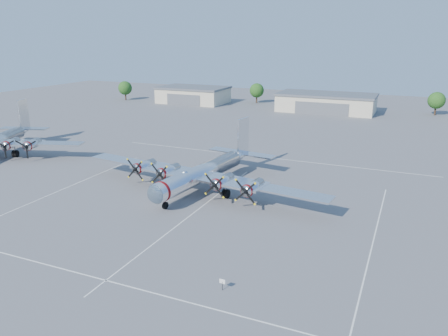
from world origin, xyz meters
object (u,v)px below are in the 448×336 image
at_px(main_bomber_b29, 205,189).
at_px(bomber_west, 0,155).
at_px(info_placard, 222,282).
at_px(hangar_west, 193,95).
at_px(tree_west, 257,90).
at_px(hangar_center, 326,102).
at_px(tree_east, 437,100).
at_px(tree_far_west, 125,88).

relative_size(main_bomber_b29, bomber_west, 1.15).
bearing_deg(info_placard, hangar_west, 121.09).
xyz_separation_m(main_bomber_b29, info_placard, (13.37, -23.74, 0.76)).
distance_m(tree_west, main_bomber_b29, 88.29).
relative_size(hangar_west, hangar_center, 0.79).
relative_size(tree_east, info_placard, 6.17).
bearing_deg(hangar_west, tree_west, 21.89).
bearing_deg(tree_far_west, tree_west, 14.93).
xyz_separation_m(hangar_center, bomber_west, (-47.53, -75.55, -2.71)).
height_order(main_bomber_b29, bomber_west, bomber_west).
distance_m(main_bomber_b29, info_placard, 27.26).
bearing_deg(hangar_center, info_placard, -84.02).
bearing_deg(tree_west, hangar_west, -158.11).
relative_size(hangar_center, main_bomber_b29, 0.72).
distance_m(hangar_west, main_bomber_b29, 88.13).
height_order(hangar_west, tree_far_west, tree_far_west).
relative_size(tree_far_west, tree_west, 1.00).
xyz_separation_m(tree_far_west, info_placard, (80.58, -97.09, -3.46)).
bearing_deg(bomber_west, main_bomber_b29, -20.95).
bearing_deg(tree_west, tree_far_west, -165.07).
bearing_deg(tree_far_west, bomber_west, -72.57).
bearing_deg(hangar_west, tree_east, 4.60).
bearing_deg(bomber_west, info_placard, -42.40).
distance_m(tree_west, tree_east, 55.04).
distance_m(tree_far_west, tree_west, 46.57).
bearing_deg(main_bomber_b29, hangar_center, 95.59).
bearing_deg(hangar_west, hangar_center, -0.00).
bearing_deg(hangar_west, info_placard, -61.19).
relative_size(hangar_center, tree_east, 4.31).
bearing_deg(hangar_center, tree_east, 11.38).
distance_m(tree_far_west, tree_east, 100.50).
bearing_deg(tree_west, bomber_west, -105.08).
bearing_deg(hangar_west, tree_far_west, -170.99).
distance_m(hangar_center, tree_west, 26.30).
xyz_separation_m(tree_east, main_bomber_b29, (-32.79, -83.35, -4.22)).
bearing_deg(tree_west, hangar_center, -17.82).
bearing_deg(info_placard, hangar_center, 98.26).
height_order(tree_far_west, tree_east, same).
bearing_deg(tree_west, main_bomber_b29, -75.41).
bearing_deg(info_placard, tree_far_west, 131.97).
bearing_deg(hangar_center, bomber_west, -122.17).
bearing_deg(main_bomber_b29, tree_east, 76.18).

